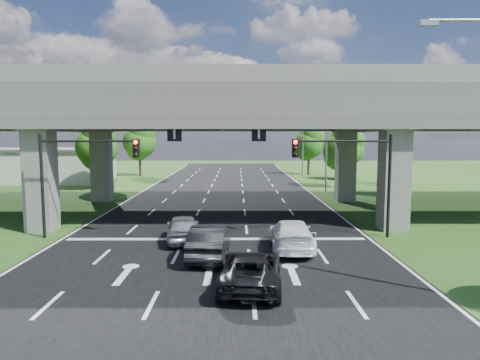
{
  "coord_description": "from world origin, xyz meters",
  "views": [
    {
      "loc": [
        1.22,
        -20.45,
        5.93
      ],
      "look_at": [
        1.4,
        7.35,
        3.02
      ],
      "focal_mm": 32.0,
      "sensor_mm": 36.0,
      "label": 1
    }
  ],
  "objects_px": {
    "signal_right": "(352,166)",
    "car_trailing": "(251,269)",
    "car_white": "(291,235)",
    "signal_left": "(79,166)",
    "car_dark": "(209,241)",
    "car_silver": "(183,228)",
    "streetlight_beyond": "(300,136)",
    "streetlight_far": "(323,136)"
  },
  "relations": [
    {
      "from": "streetlight_beyond",
      "to": "signal_left",
      "type": "bearing_deg",
      "value": -116.43
    },
    {
      "from": "streetlight_far",
      "to": "car_white",
      "type": "height_order",
      "value": "streetlight_far"
    },
    {
      "from": "car_trailing",
      "to": "streetlight_beyond",
      "type": "bearing_deg",
      "value": -96.21
    },
    {
      "from": "signal_left",
      "to": "streetlight_beyond",
      "type": "xyz_separation_m",
      "value": [
        17.92,
        36.06,
        1.66
      ]
    },
    {
      "from": "car_silver",
      "to": "car_dark",
      "type": "xyz_separation_m",
      "value": [
        1.67,
        -3.18,
        0.05
      ]
    },
    {
      "from": "streetlight_beyond",
      "to": "car_white",
      "type": "xyz_separation_m",
      "value": [
        -6.06,
        -38.67,
        -5.06
      ]
    },
    {
      "from": "car_dark",
      "to": "car_trailing",
      "type": "relative_size",
      "value": 0.97
    },
    {
      "from": "car_trailing",
      "to": "signal_left",
      "type": "bearing_deg",
      "value": -36.03
    },
    {
      "from": "signal_right",
      "to": "car_dark",
      "type": "height_order",
      "value": "signal_right"
    },
    {
      "from": "signal_right",
      "to": "streetlight_far",
      "type": "xyz_separation_m",
      "value": [
        2.27,
        20.06,
        1.66
      ]
    },
    {
      "from": "streetlight_far",
      "to": "car_trailing",
      "type": "distance_m",
      "value": 29.89
    },
    {
      "from": "signal_left",
      "to": "car_trailing",
      "type": "distance_m",
      "value": 13.06
    },
    {
      "from": "car_trailing",
      "to": "car_white",
      "type": "bearing_deg",
      "value": -107.87
    },
    {
      "from": "car_dark",
      "to": "car_silver",
      "type": "bearing_deg",
      "value": -59.16
    },
    {
      "from": "signal_right",
      "to": "car_white",
      "type": "bearing_deg",
      "value": -145.38
    },
    {
      "from": "signal_left",
      "to": "streetlight_far",
      "type": "xyz_separation_m",
      "value": [
        17.92,
        20.06,
        1.66
      ]
    },
    {
      "from": "signal_right",
      "to": "streetlight_beyond",
      "type": "height_order",
      "value": "streetlight_beyond"
    },
    {
      "from": "car_silver",
      "to": "car_dark",
      "type": "relative_size",
      "value": 0.91
    },
    {
      "from": "signal_right",
      "to": "car_trailing",
      "type": "distance_m",
      "value": 10.76
    },
    {
      "from": "signal_left",
      "to": "streetlight_far",
      "type": "height_order",
      "value": "streetlight_far"
    },
    {
      "from": "signal_left",
      "to": "car_silver",
      "type": "bearing_deg",
      "value": -8.89
    },
    {
      "from": "streetlight_beyond",
      "to": "car_dark",
      "type": "xyz_separation_m",
      "value": [
        -10.23,
        -40.18,
        -5.02
      ]
    },
    {
      "from": "streetlight_beyond",
      "to": "car_silver",
      "type": "distance_m",
      "value": 39.19
    },
    {
      "from": "streetlight_far",
      "to": "car_trailing",
      "type": "relative_size",
      "value": 2.01
    },
    {
      "from": "car_dark",
      "to": "streetlight_far",
      "type": "bearing_deg",
      "value": -109.79
    },
    {
      "from": "signal_left",
      "to": "streetlight_beyond",
      "type": "height_order",
      "value": "streetlight_beyond"
    },
    {
      "from": "signal_right",
      "to": "car_trailing",
      "type": "xyz_separation_m",
      "value": [
        -6.07,
        -8.18,
        -3.47
      ]
    },
    {
      "from": "streetlight_far",
      "to": "car_white",
      "type": "bearing_deg",
      "value": -104.96
    },
    {
      "from": "signal_left",
      "to": "car_dark",
      "type": "relative_size",
      "value": 1.24
    },
    {
      "from": "streetlight_beyond",
      "to": "car_dark",
      "type": "relative_size",
      "value": 2.07
    },
    {
      "from": "streetlight_far",
      "to": "car_trailing",
      "type": "height_order",
      "value": "streetlight_far"
    },
    {
      "from": "car_silver",
      "to": "signal_right",
      "type": "bearing_deg",
      "value": 178.2
    },
    {
      "from": "signal_right",
      "to": "signal_left",
      "type": "distance_m",
      "value": 15.65
    },
    {
      "from": "signal_right",
      "to": "car_silver",
      "type": "height_order",
      "value": "signal_right"
    },
    {
      "from": "car_white",
      "to": "car_trailing",
      "type": "height_order",
      "value": "car_white"
    },
    {
      "from": "car_trailing",
      "to": "signal_right",
      "type": "bearing_deg",
      "value": -122.12
    },
    {
      "from": "car_white",
      "to": "car_trailing",
      "type": "relative_size",
      "value": 1.05
    },
    {
      "from": "streetlight_far",
      "to": "car_trailing",
      "type": "xyz_separation_m",
      "value": [
        -8.35,
        -28.24,
        -5.13
      ]
    },
    {
      "from": "car_white",
      "to": "streetlight_far",
      "type": "bearing_deg",
      "value": -102.77
    },
    {
      "from": "car_silver",
      "to": "car_white",
      "type": "height_order",
      "value": "car_white"
    },
    {
      "from": "signal_left",
      "to": "car_trailing",
      "type": "relative_size",
      "value": 1.21
    },
    {
      "from": "car_silver",
      "to": "car_dark",
      "type": "distance_m",
      "value": 3.59
    }
  ]
}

